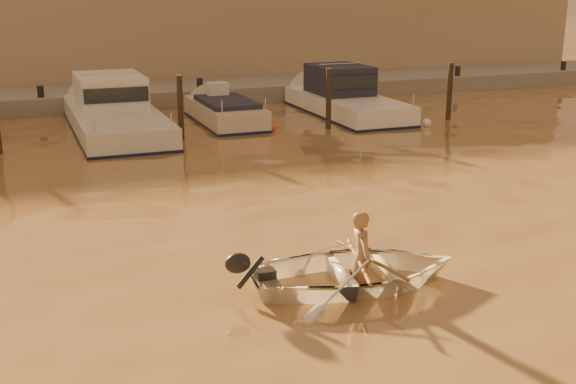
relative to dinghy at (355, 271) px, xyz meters
name	(u,v)px	position (x,y,z in m)	size (l,w,h in m)	color
ground_plane	(419,329)	(0.16, -1.71, -0.23)	(160.00, 160.00, 0.00)	olive
dinghy	(355,271)	(0.00, 0.00, 0.00)	(2.43, 3.40, 0.70)	white
person	(362,257)	(0.10, -0.01, 0.23)	(0.56, 0.37, 1.53)	#956D4A
outboard_motor	(264,278)	(-1.49, 0.19, 0.05)	(0.90, 0.40, 0.70)	black
oar_port	(370,259)	(0.25, -0.03, 0.19)	(0.06, 0.06, 2.10)	brown
oar_starboard	(359,260)	(0.05, -0.01, 0.19)	(0.06, 0.06, 2.10)	brown
moored_boat_2	(114,112)	(-1.75, 14.29, 0.39)	(2.66, 8.79, 1.75)	silver
moored_boat_3	(225,117)	(2.01, 14.29, -0.01)	(1.81, 5.33, 0.95)	beige
moored_boat_4	(347,98)	(6.68, 14.29, 0.39)	(2.39, 7.31, 1.75)	white
piling_2	(180,111)	(-0.04, 12.09, 0.67)	(0.18, 0.18, 2.20)	#2D2319
piling_3	(329,102)	(4.96, 12.09, 0.67)	(0.18, 0.18, 2.20)	#2D2319
piling_4	(450,94)	(9.66, 12.09, 0.67)	(0.18, 0.18, 2.20)	#2D2319
fender_c	(139,147)	(-1.54, 11.00, -0.13)	(0.30, 0.30, 0.30)	white
fender_d	(271,128)	(3.05, 12.41, -0.13)	(0.30, 0.30, 0.30)	#CE5218
fender_e	(427,123)	(8.28, 11.28, -0.13)	(0.30, 0.30, 0.30)	white
quay	(143,99)	(0.16, 19.79, -0.08)	(52.00, 4.00, 1.00)	gray
waterfront_building	(119,34)	(0.16, 25.29, 2.17)	(46.00, 7.00, 4.80)	#9E8466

